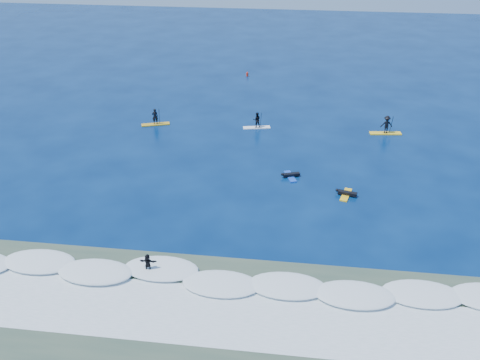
# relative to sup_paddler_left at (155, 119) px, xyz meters

# --- Properties ---
(ground) EXTENTS (160.00, 160.00, 0.00)m
(ground) POSITION_rel_sup_paddler_left_xyz_m (9.93, -14.37, -0.63)
(ground) COLOR #031B44
(ground) RESTS_ON ground
(shallow_water) EXTENTS (90.00, 13.00, 0.01)m
(shallow_water) POSITION_rel_sup_paddler_left_xyz_m (9.93, -28.37, -0.63)
(shallow_water) COLOR #354839
(shallow_water) RESTS_ON ground
(breaking_wave) EXTENTS (40.00, 6.00, 0.30)m
(breaking_wave) POSITION_rel_sup_paddler_left_xyz_m (9.93, -24.37, -0.63)
(breaking_wave) COLOR white
(breaking_wave) RESTS_ON ground
(whitewater) EXTENTS (34.00, 5.00, 0.02)m
(whitewater) POSITION_rel_sup_paddler_left_xyz_m (9.93, -27.37, -0.63)
(whitewater) COLOR silver
(whitewater) RESTS_ON ground
(sup_paddler_left) EXTENTS (2.97, 1.63, 2.03)m
(sup_paddler_left) POSITION_rel_sup_paddler_left_xyz_m (0.00, 0.00, 0.00)
(sup_paddler_left) COLOR gold
(sup_paddler_left) RESTS_ON ground
(sup_paddler_center) EXTENTS (2.85, 1.28, 1.94)m
(sup_paddler_center) POSITION_rel_sup_paddler_left_xyz_m (10.52, 0.48, 0.09)
(sup_paddler_center) COLOR white
(sup_paddler_center) RESTS_ON ground
(sup_paddler_right) EXTENTS (3.20, 1.14, 2.20)m
(sup_paddler_right) POSITION_rel_sup_paddler_left_xyz_m (23.45, 0.67, 0.22)
(sup_paddler_right) COLOR yellow
(sup_paddler_right) RESTS_ON ground
(prone_paddler_near) EXTENTS (1.72, 2.24, 0.45)m
(prone_paddler_near) POSITION_rel_sup_paddler_left_xyz_m (18.99, -12.48, -0.48)
(prone_paddler_near) COLOR yellow
(prone_paddler_near) RESTS_ON ground
(prone_paddler_far) EXTENTS (1.62, 2.13, 0.43)m
(prone_paddler_far) POSITION_rel_sup_paddler_left_xyz_m (14.45, -9.89, -0.49)
(prone_paddler_far) COLOR blue
(prone_paddler_far) RESTS_ON ground
(wave_surfer) EXTENTS (1.77, 0.53, 1.27)m
(wave_surfer) POSITION_rel_sup_paddler_left_xyz_m (6.21, -24.16, 0.10)
(wave_surfer) COLOR silver
(wave_surfer) RESTS_ON breaking_wave
(marker_buoy) EXTENTS (0.30, 0.30, 0.72)m
(marker_buoy) POSITION_rel_sup_paddler_left_xyz_m (7.47, 17.97, -0.32)
(marker_buoy) COLOR red
(marker_buoy) RESTS_ON ground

